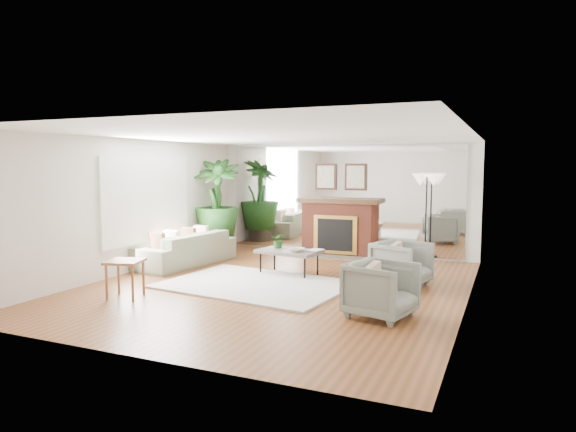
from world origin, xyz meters
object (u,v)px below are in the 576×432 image
at_px(fireplace, 338,226).
at_px(armchair_front, 381,290).
at_px(armchair_back, 402,264).
at_px(coffee_table, 289,252).
at_px(sofa, 186,249).
at_px(side_table, 125,266).
at_px(floor_lamp, 427,187).
at_px(potted_ficus, 217,203).

distance_m(fireplace, armchair_front, 4.76).
bearing_deg(armchair_back, coffee_table, 106.77).
relative_size(armchair_back, armchair_front, 1.01).
bearing_deg(armchair_front, sofa, 79.65).
relative_size(fireplace, sofa, 0.91).
relative_size(fireplace, side_table, 3.25).
bearing_deg(floor_lamp, armchair_front, -89.22).
bearing_deg(side_table, potted_ficus, 101.37).
relative_size(fireplace, armchair_back, 2.50).
xyz_separation_m(sofa, armchair_front, (4.45, -1.97, 0.04)).
height_order(coffee_table, armchair_back, armchair_back).
bearing_deg(side_table, fireplace, 69.67).
distance_m(armchair_back, side_table, 4.44).
bearing_deg(coffee_table, armchair_front, -42.10).
distance_m(fireplace, floor_lamp, 2.15).
bearing_deg(armchair_back, potted_ficus, 90.08).
bearing_deg(side_table, armchair_front, 8.25).
distance_m(armchair_back, armchair_front, 1.91).
bearing_deg(floor_lamp, sofa, -153.54).
distance_m(armchair_front, potted_ficus, 5.78).
distance_m(potted_ficus, floor_lamp, 4.62).
relative_size(potted_ficus, floor_lamp, 1.17).
distance_m(coffee_table, sofa, 2.27).
relative_size(fireplace, armchair_front, 2.51).
height_order(armchair_back, side_table, armchair_back).
height_order(sofa, armchair_back, armchair_back).
bearing_deg(armchair_back, side_table, 142.24).
bearing_deg(side_table, sofa, 104.43).
height_order(armchair_back, potted_ficus, potted_ficus).
bearing_deg(sofa, side_table, 20.98).
xyz_separation_m(side_table, floor_lamp, (3.74, 4.71, 1.09)).
relative_size(coffee_table, side_table, 1.93).
bearing_deg(floor_lamp, armchair_back, -91.14).
bearing_deg(coffee_table, fireplace, 85.51).
xyz_separation_m(sofa, side_table, (0.65, -2.52, 0.15)).
height_order(fireplace, sofa, fireplace).
bearing_deg(coffee_table, side_table, -122.66).
height_order(sofa, potted_ficus, potted_ficus).
height_order(armchair_back, armchair_front, armchair_back).
distance_m(sofa, floor_lamp, 5.06).
distance_m(fireplace, coffee_table, 2.36).
distance_m(coffee_table, floor_lamp, 3.26).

